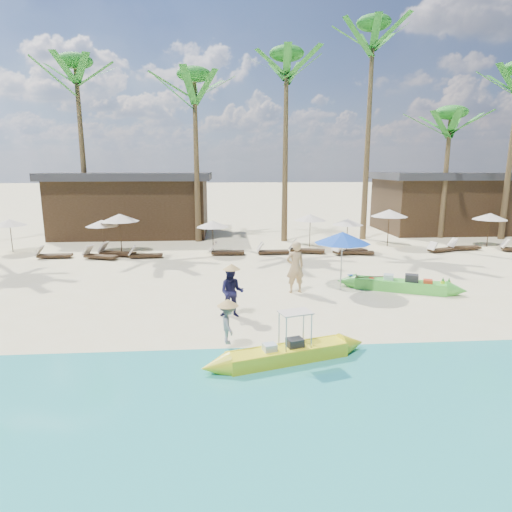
{
  "coord_description": "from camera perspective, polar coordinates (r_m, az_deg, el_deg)",
  "views": [
    {
      "loc": [
        -1.67,
        -12.99,
        4.68
      ],
      "look_at": [
        -0.56,
        2.0,
        1.54
      ],
      "focal_mm": 30.0,
      "sensor_mm": 36.0,
      "label": 1
    }
  ],
  "objects": [
    {
      "name": "lounger_9_left",
      "position": [
        27.17,
        25.84,
        1.14
      ],
      "size": [
        1.86,
        0.7,
        0.62
      ],
      "rotation": [
        0.0,
        0.0,
        0.08
      ],
      "color": "#342315",
      "rests_on": "ground"
    },
    {
      "name": "yellow_canoe",
      "position": [
        10.74,
        4.23,
        -12.86
      ],
      "size": [
        4.73,
        1.68,
        1.26
      ],
      "rotation": [
        0.0,
        0.0,
        0.29
      ],
      "color": "yellow",
      "rests_on": "ground"
    },
    {
      "name": "resort_parasol_6",
      "position": [
        25.42,
        7.25,
        5.13
      ],
      "size": [
        1.9,
        1.9,
        1.96
      ],
      "color": "#342315",
      "rests_on": "ground"
    },
    {
      "name": "palm_3",
      "position": [
        27.6,
        -8.17,
        19.8
      ],
      "size": [
        2.08,
        2.08,
        10.52
      ],
      "color": "brown",
      "rests_on": "ground"
    },
    {
      "name": "lounger_5_left",
      "position": [
        23.14,
        -4.12,
        0.64
      ],
      "size": [
        1.89,
        0.63,
        0.64
      ],
      "rotation": [
        0.0,
        0.0,
        -0.03
      ],
      "color": "#342315",
      "rests_on": "ground"
    },
    {
      "name": "lounger_4_left",
      "position": [
        23.96,
        -18.26,
        0.48
      ],
      "size": [
        2.05,
        1.09,
        0.67
      ],
      "rotation": [
        0.0,
        0.0,
        -0.26
      ],
      "color": "#342315",
      "rests_on": "ground"
    },
    {
      "name": "palm_6",
      "position": [
        31.19,
        24.41,
        15.15
      ],
      "size": [
        2.08,
        2.08,
        8.51
      ],
      "color": "brown",
      "rests_on": "ground"
    },
    {
      "name": "resort_parasol_5",
      "position": [
        23.27,
        -5.8,
        4.28
      ],
      "size": [
        1.78,
        1.78,
        1.84
      ],
      "color": "#342315",
      "rests_on": "ground"
    },
    {
      "name": "resort_parasol_3",
      "position": [
        25.04,
        -19.86,
        4.15
      ],
      "size": [
        1.78,
        1.78,
        1.83
      ],
      "color": "#342315",
      "rests_on": "ground"
    },
    {
      "name": "lounger_6_left",
      "position": [
        23.29,
        2.02,
        0.7
      ],
      "size": [
        1.78,
        0.59,
        0.6
      ],
      "rotation": [
        0.0,
        0.0,
        0.03
      ],
      "color": "#342315",
      "rests_on": "ground"
    },
    {
      "name": "blue_umbrella",
      "position": [
        16.49,
        11.45,
        2.42
      ],
      "size": [
        2.12,
        2.12,
        2.28
      ],
      "color": "#99999E",
      "rests_on": "ground"
    },
    {
      "name": "lounger_3_right",
      "position": [
        23.52,
        -20.2,
        0.11
      ],
      "size": [
        1.93,
        1.14,
        0.63
      ],
      "rotation": [
        0.0,
        0.0,
        -0.33
      ],
      "color": "#342315",
      "rests_on": "ground"
    },
    {
      "name": "resort_parasol_2",
      "position": [
        27.3,
        -30.01,
        3.9
      ],
      "size": [
        1.8,
        1.8,
        1.85
      ],
      "color": "#342315",
      "rests_on": "ground"
    },
    {
      "name": "palm_2",
      "position": [
        29.75,
        -22.71,
        19.64
      ],
      "size": [
        2.08,
        2.08,
        11.33
      ],
      "color": "brown",
      "rests_on": "ground"
    },
    {
      "name": "wet_sand_strip",
      "position": [
        9.41,
        6.9,
        -18.09
      ],
      "size": [
        240.0,
        4.5,
        0.01
      ],
      "primitive_type": "cube",
      "color": "tan",
      "rests_on": "ground"
    },
    {
      "name": "lounger_6_right",
      "position": [
        23.76,
        6.53,
        0.91
      ],
      "size": [
        2.07,
        1.11,
        0.67
      ],
      "rotation": [
        0.0,
        0.0,
        -0.27
      ],
      "color": "#342315",
      "rests_on": "ground"
    },
    {
      "name": "ground",
      "position": [
        13.91,
        2.94,
        -7.87
      ],
      "size": [
        240.0,
        240.0,
        0.0
      ],
      "primitive_type": "plane",
      "color": "beige",
      "rests_on": "ground"
    },
    {
      "name": "resort_parasol_4",
      "position": [
        24.62,
        -17.73,
        4.88
      ],
      "size": [
        2.1,
        2.1,
        2.17
      ],
      "color": "#342315",
      "rests_on": "ground"
    },
    {
      "name": "tourist",
      "position": [
        16.14,
        5.25,
        -1.48
      ],
      "size": [
        0.8,
        0.62,
        1.97
      ],
      "primitive_type": "imported",
      "rotation": [
        0.0,
        0.0,
        3.36
      ],
      "color": "tan",
      "rests_on": "ground"
    },
    {
      "name": "lounger_7_left",
      "position": [
        23.79,
        12.18,
        0.74
      ],
      "size": [
        2.07,
        1.19,
        0.67
      ],
      "rotation": [
        0.0,
        0.0,
        0.31
      ],
      "color": "#342315",
      "rests_on": "ground"
    },
    {
      "name": "lounger_3_left",
      "position": [
        24.67,
        -25.52,
        0.18
      ],
      "size": [
        1.79,
        0.61,
        0.6
      ],
      "rotation": [
        0.0,
        0.0,
        0.03
      ],
      "color": "#342315",
      "rests_on": "ground"
    },
    {
      "name": "lounger_8_left",
      "position": [
        25.97,
        23.29,
        0.86
      ],
      "size": [
        1.71,
        1.01,
        0.55
      ],
      "rotation": [
        0.0,
        0.0,
        0.33
      ],
      "color": "#342315",
      "rests_on": "ground"
    },
    {
      "name": "green_canoe",
      "position": [
        17.36,
        18.59,
        -3.69
      ],
      "size": [
        5.04,
        2.37,
        0.68
      ],
      "rotation": [
        0.0,
        0.0,
        -0.4
      ],
      "color": "#4BC93D",
      "rests_on": "ground"
    },
    {
      "name": "lounger_4_right",
      "position": [
        23.07,
        -14.72,
        0.21
      ],
      "size": [
        1.76,
        0.64,
        0.59
      ],
      "rotation": [
        0.0,
        0.0,
        0.06
      ],
      "color": "#342315",
      "rests_on": "ground"
    },
    {
      "name": "vendor_green",
      "position": [
        13.54,
        -3.25,
        -4.85
      ],
      "size": [
        0.86,
        0.72,
        1.6
      ],
      "primitive_type": "imported",
      "rotation": [
        0.0,
        0.0,
        -0.15
      ],
      "color": "#141437",
      "rests_on": "ground"
    },
    {
      "name": "vendor_yellow",
      "position": [
        11.18,
        -3.75,
        -8.97
      ],
      "size": [
        0.52,
        0.76,
        1.08
      ],
      "primitive_type": "imported",
      "rotation": [
        0.0,
        0.0,
        1.75
      ],
      "color": "gray",
      "rests_on": "ground"
    },
    {
      "name": "pavilion_west",
      "position": [
        31.24,
        -16.01,
        6.78
      ],
      "size": [
        10.8,
        6.6,
        4.3
      ],
      "color": "#342315",
      "rests_on": "ground"
    },
    {
      "name": "pavilion_east",
      "position": [
        34.37,
        23.08,
        6.72
      ],
      "size": [
        8.8,
        6.6,
        4.3
      ],
      "color": "#342315",
      "rests_on": "ground"
    },
    {
      "name": "resort_parasol_8",
      "position": [
        26.64,
        17.34,
        5.49
      ],
      "size": [
        2.15,
        2.15,
        2.22
      ],
      "color": "#342315",
      "rests_on": "ground"
    },
    {
      "name": "lounger_7_right",
      "position": [
        23.82,
        13.22,
        0.63
      ],
      "size": [
        1.77,
        0.86,
        0.58
      ],
      "rotation": [
        0.0,
        0.0,
        -0.2
      ],
      "color": "#342315",
      "rests_on": "ground"
    },
    {
      "name": "resort_parasol_7",
      "position": [
        24.77,
        12.13,
        4.48
      ],
      "size": [
        1.76,
        1.76,
        1.81
      ],
      "color": "#342315",
      "rests_on": "ground"
    },
    {
      "name": "palm_5",
      "position": [
        29.5,
        15.16,
        23.43
      ],
      "size": [
        2.08,
        2.08,
        13.6
      ],
      "color": "brown",
      "rests_on": "ground"
    },
    {
      "name": "resort_parasol_9",
      "position": [
        28.83,
        28.74,
        4.65
      ],
      "size": [
        1.95,
        1.95,
        2.01
      ],
      "color": "#342315",
      "rests_on": "ground"
    },
    {
      "name": "palm_4",
      "position": [
        27.69,
        4.05,
        21.69
      ],
      "size": [
        2.08,
        2.08,
        11.7
      ],
      "color": "brown",
      "rests_on": "ground"
    }
  ]
}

